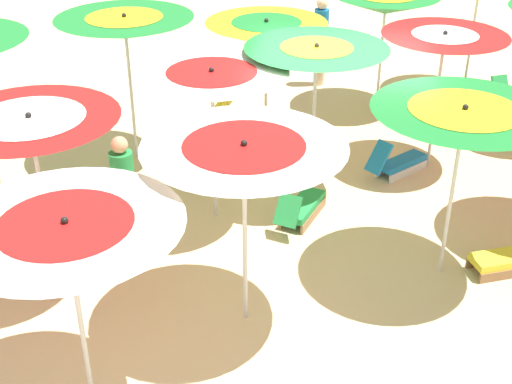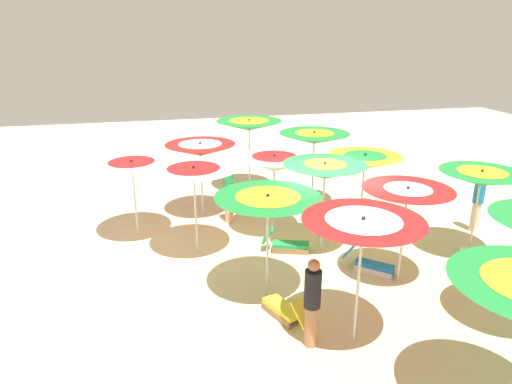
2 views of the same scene
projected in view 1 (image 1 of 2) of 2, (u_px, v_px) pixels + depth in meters
The scene contains 19 objects.
ground at pixel (333, 194), 10.89m from camera, with size 38.75×38.75×0.04m, color beige.
beach_umbrella_0 at pixel (68, 239), 6.21m from camera, with size 2.13×2.13×2.18m.
beach_umbrella_1 at pixel (244, 159), 7.27m from camera, with size 2.17×2.17×2.30m.
beach_umbrella_2 at pixel (463, 123), 8.08m from camera, with size 2.17×2.17×2.32m.
beach_umbrella_5 at pixel (31, 131), 7.96m from camera, with size 2.06×2.06×2.28m.
beach_umbrella_6 at pixel (212, 87), 9.32m from camera, with size 2.06×2.06×2.27m.
beach_umbrella_7 at pixel (316, 59), 9.90m from camera, with size 2.05×2.05×2.36m.
beach_umbrella_8 at pixel (444, 44), 10.70m from camera, with size 1.94×1.94×2.27m.
beach_umbrella_11 at pixel (125, 28), 10.89m from camera, with size 2.16×2.16×2.45m.
beach_umbrella_12 at pixel (266, 33), 11.33m from camera, with size 1.98×1.98×2.26m.
beach_umbrella_13 at pixel (386, 4), 12.92m from camera, with size 1.98×1.98×2.24m.
lounger_0 at pixel (409, 102), 13.53m from camera, with size 1.33×0.64×0.56m.
lounger_2 at pixel (301, 208), 10.09m from camera, with size 0.69×1.25×0.62m.
lounger_3 at pixel (398, 162), 11.30m from camera, with size 1.05×1.09×0.69m.
lounger_4 at pixel (240, 126), 12.55m from camera, with size 1.21×1.17×0.63m.
lounger_5 at pixel (485, 92), 13.94m from camera, with size 0.79×1.20×0.70m.
beachgoer_0 at pixel (125, 194), 9.03m from camera, with size 0.30×0.30×1.71m.
beachgoer_2 at pixel (321, 40), 14.46m from camera, with size 0.30×0.30×1.83m.
beach_ball at pixel (266, 165), 11.33m from camera, with size 0.32×0.32×0.32m, color yellow.
Camera 1 is at (0.09, -9.53, 5.39)m, focal length 49.28 mm.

